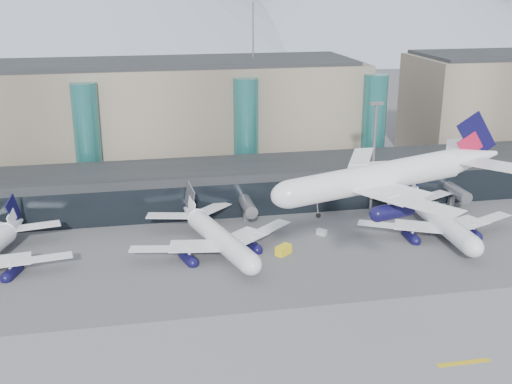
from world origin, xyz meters
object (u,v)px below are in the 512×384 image
jet_parked_right (436,212)px  veh_g (322,232)px  lightmast_mid (374,151)px  veh_d (434,206)px  veh_h (283,250)px  hero_jet (396,168)px  jet_parked_mid (213,228)px

jet_parked_right → veh_g: (-24.51, 2.73, -3.86)m
jet_parked_right → veh_g: size_ratio=17.78×
lightmast_mid → veh_d: 20.47m
veh_g → veh_h: veh_h is taller
hero_jet → veh_h: hero_jet is taller
jet_parked_mid → veh_h: size_ratio=10.98×
hero_jet → veh_g: hero_jet is taller
jet_parked_right → veh_d: (6.36, 13.52, -3.73)m
hero_jet → jet_parked_right: (25.96, 36.13, -21.48)m
veh_d → veh_h: (-41.21, -19.13, 0.21)m
hero_jet → lightmast_mid: bearing=71.7°
jet_parked_right → jet_parked_mid: bearing=91.9°
hero_jet → veh_h: size_ratio=10.62×
lightmast_mid → hero_jet: hero_jet is taller
veh_h → jet_parked_mid: bearing=117.2°
veh_d → veh_h: 45.43m
hero_jet → veh_h: (-8.88, 30.52, -25.01)m
lightmast_mid → hero_jet: 55.66m
jet_parked_mid → jet_parked_right: bearing=-105.6°
veh_d → jet_parked_mid: bearing=153.0°
veh_g → veh_h: 13.29m
hero_jet → veh_g: 46.42m
jet_parked_mid → lightmast_mid: bearing=-84.0°
lightmast_mid → veh_h: 36.21m
jet_parked_right → veh_h: size_ratio=10.88×
hero_jet → veh_h: bearing=106.4°
veh_d → veh_g: 32.71m
veh_d → veh_g: bearing=158.2°
jet_parked_mid → veh_h: (13.10, -5.57, -3.55)m
jet_parked_right → veh_h: 35.47m
hero_jet → jet_parked_mid: bearing=121.5°
jet_parked_mid → veh_h: bearing=-128.7°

